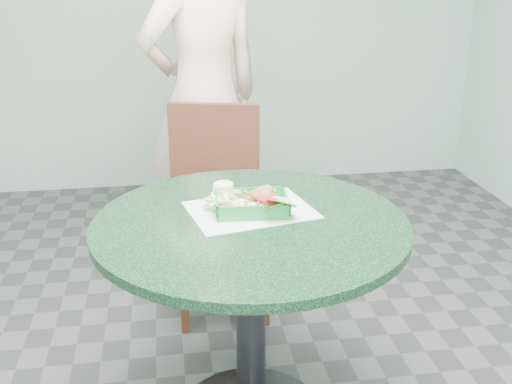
{
  "coord_description": "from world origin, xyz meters",
  "views": [
    {
      "loc": [
        -0.25,
        -1.68,
        1.51
      ],
      "look_at": [
        0.03,
        0.1,
        0.82
      ],
      "focal_mm": 42.0,
      "sensor_mm": 36.0,
      "label": 1
    }
  ],
  "objects": [
    {
      "name": "placemat",
      "position": [
        0.01,
        0.08,
        0.75
      ],
      "size": [
        0.44,
        0.36,
        0.0
      ],
      "primitive_type": "cube",
      "rotation": [
        0.0,
        0.0,
        0.21
      ],
      "color": "silver",
      "rests_on": "cafe_table"
    },
    {
      "name": "dining_chair",
      "position": [
        -0.03,
        0.85,
        0.53
      ],
      "size": [
        0.41,
        0.41,
        0.93
      ],
      "rotation": [
        0.0,
        0.0,
        -0.24
      ],
      "color": "black",
      "rests_on": "floor"
    },
    {
      "name": "fries_pile",
      "position": [
        -0.08,
        0.09,
        0.79
      ],
      "size": [
        0.13,
        0.14,
        0.04
      ],
      "primitive_type": null,
      "rotation": [
        0.0,
        0.0,
        -0.16
      ],
      "color": "beige",
      "rests_on": "food_basket"
    },
    {
      "name": "cafe_table",
      "position": [
        0.0,
        0.0,
        0.58
      ],
      "size": [
        0.98,
        0.98,
        0.75
      ],
      "color": "#26262C",
      "rests_on": "floor"
    },
    {
      "name": "crab_sandwich",
      "position": [
        0.05,
        0.07,
        0.8
      ],
      "size": [
        0.11,
        0.11,
        0.07
      ],
      "rotation": [
        0.0,
        0.0,
        -0.22
      ],
      "color": "#E7BD72",
      "rests_on": "food_basket"
    },
    {
      "name": "garnish_cup",
      "position": [
        0.07,
        0.02,
        0.79
      ],
      "size": [
        0.12,
        0.11,
        0.05
      ],
      "rotation": [
        0.0,
        0.0,
        0.15
      ],
      "color": "white",
      "rests_on": "food_basket"
    },
    {
      "name": "sauce_ramekin",
      "position": [
        -0.07,
        0.15,
        0.8
      ],
      "size": [
        0.07,
        0.07,
        0.04
      ],
      "rotation": [
        0.0,
        0.0,
        -0.36
      ],
      "color": "beige",
      "rests_on": "food_basket"
    },
    {
      "name": "food_basket",
      "position": [
        0.01,
        0.07,
        0.77
      ],
      "size": [
        0.23,
        0.17,
        0.05
      ],
      "rotation": [
        0.0,
        0.0,
        -0.07
      ],
      "color": "#1A8634",
      "rests_on": "placemat"
    },
    {
      "name": "diner_person",
      "position": [
        -0.05,
        1.21,
        1.08
      ],
      "size": [
        0.93,
        0.8,
        2.17
      ],
      "primitive_type": "imported",
      "rotation": [
        0.0,
        0.0,
        3.57
      ],
      "color": "beige",
      "rests_on": "floor"
    }
  ]
}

